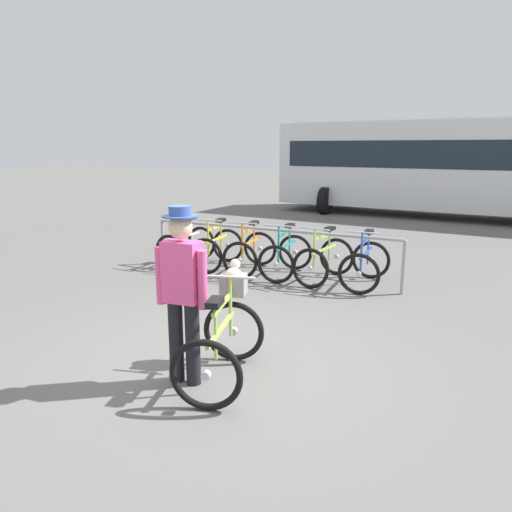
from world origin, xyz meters
name	(u,v)px	position (x,y,z in m)	size (l,w,h in m)	color
ground_plane	(217,365)	(0.00, 0.00, 0.00)	(80.00, 80.00, 0.00)	#605E5B
bike_rack_rail	(269,238)	(-0.66, 3.49, 0.70)	(4.59, 0.47, 0.88)	#99999E
racked_bike_white	(186,245)	(-2.49, 3.83, 0.37)	(0.79, 1.16, 0.97)	black
racked_bike_yellow	(217,249)	(-1.79, 3.77, 0.37)	(0.69, 1.11, 0.97)	black
racked_bike_orange	(250,252)	(-1.09, 3.70, 0.37)	(0.67, 1.12, 0.98)	black
racked_bike_teal	(286,256)	(-0.40, 3.64, 0.37)	(0.69, 1.11, 0.97)	black
racked_bike_lime	(324,260)	(0.30, 3.58, 0.37)	(0.88, 1.23, 0.98)	black
racked_bike_blue	(365,264)	(1.00, 3.52, 0.37)	(0.70, 1.12, 0.97)	black
featured_bicycle	(224,331)	(0.19, -0.20, 0.49)	(0.84, 1.25, 1.09)	black
person_with_featured_bike	(182,289)	(-0.13, -0.44, 0.95)	(0.53, 0.32, 1.72)	black
bus_distant	(436,162)	(1.82, 12.48, 1.74)	(10.27, 4.42, 3.08)	silver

